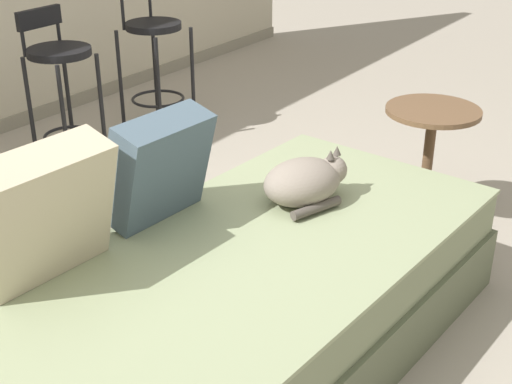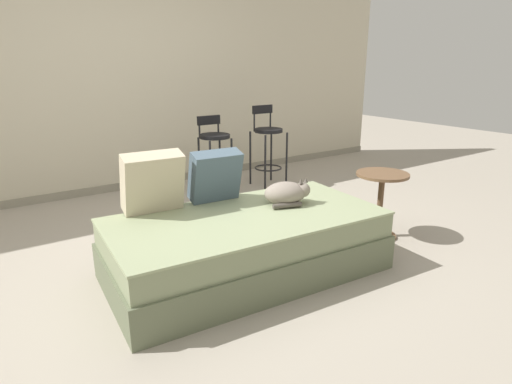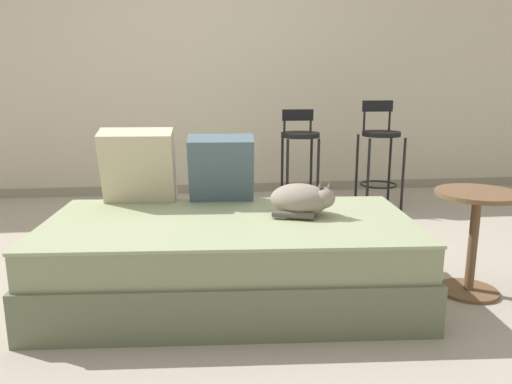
{
  "view_description": "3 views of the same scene",
  "coord_description": "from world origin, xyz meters",
  "px_view_note": "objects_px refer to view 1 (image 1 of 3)",
  "views": [
    {
      "loc": [
        -1.71,
        -1.6,
        1.68
      ],
      "look_at": [
        0.15,
        -0.3,
        0.56
      ],
      "focal_mm": 50.0,
      "sensor_mm": 36.0,
      "label": 1
    },
    {
      "loc": [
        -1.53,
        -2.78,
        1.48
      ],
      "look_at": [
        0.15,
        -0.3,
        0.56
      ],
      "focal_mm": 30.0,
      "sensor_mm": 36.0,
      "label": 2
    },
    {
      "loc": [
        -0.15,
        -2.91,
        1.16
      ],
      "look_at": [
        0.15,
        -0.3,
        0.56
      ],
      "focal_mm": 35.0,
      "sensor_mm": 36.0,
      "label": 3
    }
  ],
  "objects_px": {
    "cat": "(305,181)",
    "bar_stool_near_window": "(60,75)",
    "couch": "(255,300)",
    "bar_stool_by_doorway": "(153,47)",
    "throw_pillow_middle": "(159,167)",
    "throw_pillow_corner": "(44,212)",
    "side_table": "(429,149)"
  },
  "relations": [
    {
      "from": "side_table",
      "to": "bar_stool_near_window",
      "type": "bearing_deg",
      "value": 107.05
    },
    {
      "from": "couch",
      "to": "throw_pillow_middle",
      "type": "distance_m",
      "value": 0.58
    },
    {
      "from": "cat",
      "to": "bar_stool_by_doorway",
      "type": "distance_m",
      "value": 2.07
    },
    {
      "from": "couch",
      "to": "cat",
      "type": "height_order",
      "value": "cat"
    },
    {
      "from": "cat",
      "to": "bar_stool_near_window",
      "type": "bearing_deg",
      "value": 78.85
    },
    {
      "from": "bar_stool_by_doorway",
      "to": "throw_pillow_middle",
      "type": "bearing_deg",
      "value": -136.87
    },
    {
      "from": "cat",
      "to": "bar_stool_by_doorway",
      "type": "height_order",
      "value": "bar_stool_by_doorway"
    },
    {
      "from": "throw_pillow_corner",
      "to": "cat",
      "type": "distance_m",
      "value": 0.99
    },
    {
      "from": "couch",
      "to": "throw_pillow_middle",
      "type": "relative_size",
      "value": 4.96
    },
    {
      "from": "couch",
      "to": "bar_stool_near_window",
      "type": "bearing_deg",
      "value": 67.71
    },
    {
      "from": "cat",
      "to": "bar_stool_near_window",
      "type": "xyz_separation_m",
      "value": [
        0.35,
        1.76,
        0.03
      ]
    },
    {
      "from": "throw_pillow_corner",
      "to": "bar_stool_near_window",
      "type": "bearing_deg",
      "value": 47.78
    },
    {
      "from": "throw_pillow_corner",
      "to": "side_table",
      "type": "xyz_separation_m",
      "value": [
        1.82,
        -0.51,
        -0.29
      ]
    },
    {
      "from": "cat",
      "to": "side_table",
      "type": "xyz_separation_m",
      "value": [
        0.93,
        -0.13,
        -0.15
      ]
    },
    {
      "from": "side_table",
      "to": "cat",
      "type": "bearing_deg",
      "value": 172.24
    },
    {
      "from": "bar_stool_by_doorway",
      "to": "side_table",
      "type": "height_order",
      "value": "bar_stool_by_doorway"
    },
    {
      "from": "couch",
      "to": "bar_stool_near_window",
      "type": "relative_size",
      "value": 2.23
    },
    {
      "from": "throw_pillow_middle",
      "to": "side_table",
      "type": "relative_size",
      "value": 0.7
    },
    {
      "from": "throw_pillow_corner",
      "to": "throw_pillow_middle",
      "type": "relative_size",
      "value": 1.1
    },
    {
      "from": "bar_stool_by_doorway",
      "to": "couch",
      "type": "bearing_deg",
      "value": -129.33
    },
    {
      "from": "couch",
      "to": "bar_stool_near_window",
      "type": "xyz_separation_m",
      "value": [
        0.74,
        1.8,
        0.33
      ]
    },
    {
      "from": "couch",
      "to": "throw_pillow_middle",
      "type": "height_order",
      "value": "throw_pillow_middle"
    },
    {
      "from": "throw_pillow_corner",
      "to": "couch",
      "type": "bearing_deg",
      "value": -40.24
    },
    {
      "from": "throw_pillow_corner",
      "to": "cat",
      "type": "bearing_deg",
      "value": -23.4
    },
    {
      "from": "bar_stool_by_doorway",
      "to": "side_table",
      "type": "bearing_deg",
      "value": -94.8
    },
    {
      "from": "throw_pillow_middle",
      "to": "bar_stool_near_window",
      "type": "relative_size",
      "value": 0.45
    },
    {
      "from": "throw_pillow_middle",
      "to": "bar_stool_by_doorway",
      "type": "relative_size",
      "value": 0.42
    },
    {
      "from": "side_table",
      "to": "couch",
      "type": "bearing_deg",
      "value": 176.27
    },
    {
      "from": "throw_pillow_corner",
      "to": "bar_stool_by_doorway",
      "type": "height_order",
      "value": "bar_stool_by_doorway"
    },
    {
      "from": "throw_pillow_corner",
      "to": "bar_stool_by_doorway",
      "type": "bearing_deg",
      "value": 34.69
    },
    {
      "from": "throw_pillow_middle",
      "to": "bar_stool_by_doorway",
      "type": "bearing_deg",
      "value": 43.13
    },
    {
      "from": "couch",
      "to": "bar_stool_by_doorway",
      "type": "xyz_separation_m",
      "value": [
        1.48,
        1.8,
        0.32
      ]
    }
  ]
}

